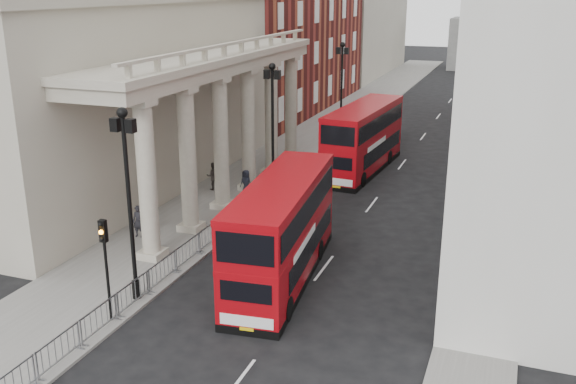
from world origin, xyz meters
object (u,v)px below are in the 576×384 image
object	(u,v)px
lamp_post_south	(129,193)
bus_near	(282,229)
pedestrian_a	(138,221)
bus_far	(364,137)
pedestrian_b	(213,176)
lamp_post_north	(342,84)
pedestrian_c	(246,183)
traffic_light	(105,252)
lamp_post_mid	(273,119)

from	to	relation	value
lamp_post_south	bus_near	size ratio (longest dim) A/B	0.75
pedestrian_a	bus_far	bearing A→B (deg)	58.27
bus_near	pedestrian_b	distance (m)	14.07
lamp_post_north	pedestrian_c	size ratio (longest dim) A/B	4.88
traffic_light	lamp_post_north	bearing A→B (deg)	90.17
lamp_post_mid	pedestrian_a	world-z (taller)	lamp_post_mid
lamp_post_north	bus_near	size ratio (longest dim) A/B	0.75
lamp_post_north	traffic_light	size ratio (longest dim) A/B	1.93
lamp_post_mid	pedestrian_a	size ratio (longest dim) A/B	4.76
traffic_light	bus_far	bearing A→B (deg)	80.82
bus_far	pedestrian_c	distance (m)	10.38
pedestrian_b	pedestrian_c	xyz separation A→B (m)	(2.55, -0.45, -0.07)
bus_far	traffic_light	bearing A→B (deg)	-95.12
bus_far	pedestrian_c	size ratio (longest dim) A/B	6.62
pedestrian_a	pedestrian_c	size ratio (longest dim) A/B	1.03
lamp_post_mid	pedestrian_b	xyz separation A→B (m)	(-3.84, -0.98, -3.87)
bus_near	pedestrian_c	world-z (taller)	bus_near
lamp_post_mid	traffic_light	size ratio (longest dim) A/B	1.93
bus_near	pedestrian_c	bearing A→B (deg)	115.87
traffic_light	pedestrian_c	distance (m)	16.78
lamp_post_south	pedestrian_a	xyz separation A→B (m)	(-3.82, 6.13, -3.92)
lamp_post_south	traffic_light	size ratio (longest dim) A/B	1.93
traffic_light	pedestrian_c	xyz separation A→B (m)	(-1.39, 16.59, -2.13)
lamp_post_north	pedestrian_a	xyz separation A→B (m)	(-3.82, -25.87, -3.92)
lamp_post_north	pedestrian_b	xyz separation A→B (m)	(-3.84, -16.98, -3.87)
lamp_post_mid	pedestrian_c	bearing A→B (deg)	-131.98
bus_near	lamp_post_mid	bearing A→B (deg)	107.57
bus_near	pedestrian_b	bearing A→B (deg)	123.79
traffic_light	bus_near	world-z (taller)	bus_near
lamp_post_mid	pedestrian_c	xyz separation A→B (m)	(-1.29, -1.43, -3.94)
traffic_light	pedestrian_b	distance (m)	17.61
lamp_post_south	bus_near	bearing A→B (deg)	39.79
bus_far	lamp_post_mid	bearing A→B (deg)	-115.91
bus_near	traffic_light	bearing A→B (deg)	-134.60
traffic_light	pedestrian_c	size ratio (longest dim) A/B	2.52
lamp_post_mid	bus_far	world-z (taller)	lamp_post_mid
lamp_post_south	pedestrian_b	distance (m)	15.98
pedestrian_a	bus_near	bearing A→B (deg)	-18.48
pedestrian_b	pedestrian_c	size ratio (longest dim) A/B	1.08
lamp_post_north	traffic_light	distance (m)	34.07
bus_near	pedestrian_c	distance (m)	12.22
bus_near	lamp_post_north	bearing A→B (deg)	94.47
lamp_post_north	traffic_light	world-z (taller)	lamp_post_north
pedestrian_b	lamp_post_north	bearing A→B (deg)	-135.64
bus_far	lamp_post_north	bearing A→B (deg)	119.65
bus_far	pedestrian_c	world-z (taller)	bus_far
traffic_light	bus_near	bearing A→B (deg)	51.38
lamp_post_mid	lamp_post_south	bearing A→B (deg)	-90.00
pedestrian_a	lamp_post_mid	bearing A→B (deg)	62.17
lamp_post_south	lamp_post_north	size ratio (longest dim) A/B	1.00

